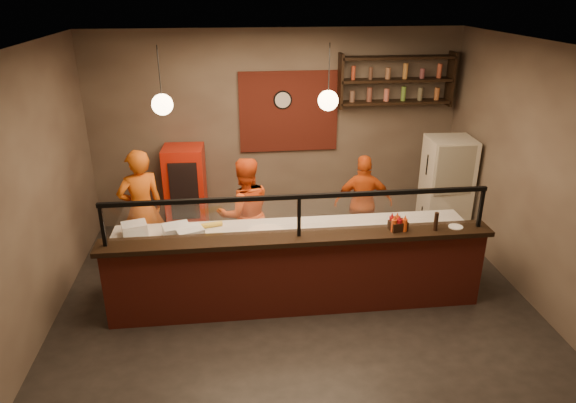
{
  "coord_description": "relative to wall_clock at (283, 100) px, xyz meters",
  "views": [
    {
      "loc": [
        -0.74,
        -5.67,
        3.8
      ],
      "look_at": [
        -0.06,
        0.3,
        1.25
      ],
      "focal_mm": 32.0,
      "sensor_mm": 36.0,
      "label": 1
    }
  ],
  "objects": [
    {
      "name": "floor",
      "position": [
        -0.1,
        -2.46,
        -2.1
      ],
      "size": [
        6.0,
        6.0,
        0.0
      ],
      "primitive_type": "plane",
      "color": "black",
      "rests_on": "ground"
    },
    {
      "name": "ceiling",
      "position": [
        -0.1,
        -2.46,
        1.1
      ],
      "size": [
        6.0,
        6.0,
        0.0
      ],
      "primitive_type": "plane",
      "rotation": [
        3.14,
        0.0,
        0.0
      ],
      "color": "#3B342E",
      "rests_on": "wall_back"
    },
    {
      "name": "wall_back",
      "position": [
        -0.1,
        0.04,
        -0.5
      ],
      "size": [
        6.0,
        0.0,
        6.0
      ],
      "primitive_type": "plane",
      "rotation": [
        1.57,
        0.0,
        0.0
      ],
      "color": "#726353",
      "rests_on": "floor"
    },
    {
      "name": "wall_left",
      "position": [
        -3.1,
        -2.46,
        -0.5
      ],
      "size": [
        0.0,
        5.0,
        5.0
      ],
      "primitive_type": "plane",
      "rotation": [
        1.57,
        0.0,
        1.57
      ],
      "color": "#726353",
      "rests_on": "floor"
    },
    {
      "name": "wall_right",
      "position": [
        2.9,
        -2.46,
        -0.5
      ],
      "size": [
        0.0,
        5.0,
        5.0
      ],
      "primitive_type": "plane",
      "rotation": [
        1.57,
        0.0,
        -1.57
      ],
      "color": "#726353",
      "rests_on": "floor"
    },
    {
      "name": "wall_front",
      "position": [
        -0.1,
        -4.96,
        -0.5
      ],
      "size": [
        6.0,
        0.0,
        6.0
      ],
      "primitive_type": "plane",
      "rotation": [
        -1.57,
        0.0,
        0.0
      ],
      "color": "#726353",
      "rests_on": "floor"
    },
    {
      "name": "brick_patch",
      "position": [
        0.1,
        0.01,
        -0.2
      ],
      "size": [
        1.6,
        0.04,
        1.3
      ],
      "primitive_type": "cube",
      "color": "maroon",
      "rests_on": "wall_back"
    },
    {
      "name": "service_counter",
      "position": [
        -0.1,
        -2.76,
        -1.6
      ],
      "size": [
        4.6,
        0.25,
        1.0
      ],
      "primitive_type": "cube",
      "color": "maroon",
      "rests_on": "floor"
    },
    {
      "name": "counter_ledge",
      "position": [
        -0.1,
        -2.76,
        -1.07
      ],
      "size": [
        4.7,
        0.37,
        0.06
      ],
      "primitive_type": "cube",
      "color": "black",
      "rests_on": "service_counter"
    },
    {
      "name": "worktop_cabinet",
      "position": [
        -0.1,
        -2.26,
        -1.68
      ],
      "size": [
        4.6,
        0.75,
        0.85
      ],
      "primitive_type": "cube",
      "color": "gray",
      "rests_on": "floor"
    },
    {
      "name": "worktop",
      "position": [
        -0.1,
        -2.26,
        -1.23
      ],
      "size": [
        4.6,
        0.75,
        0.05
      ],
      "primitive_type": "cube",
      "color": "silver",
      "rests_on": "worktop_cabinet"
    },
    {
      "name": "sneeze_guard",
      "position": [
        -0.1,
        -2.76,
        -0.73
      ],
      "size": [
        4.5,
        0.05,
        0.52
      ],
      "color": "white",
      "rests_on": "counter_ledge"
    },
    {
      "name": "wall_shelving",
      "position": [
        1.8,
        -0.14,
        0.3
      ],
      "size": [
        1.84,
        0.28,
        0.85
      ],
      "color": "black",
      "rests_on": "wall_back"
    },
    {
      "name": "wall_clock",
      "position": [
        0.0,
        0.0,
        0.0
      ],
      "size": [
        0.3,
        0.04,
        0.3
      ],
      "primitive_type": "cylinder",
      "rotation": [
        1.57,
        0.0,
        0.0
      ],
      "color": "black",
      "rests_on": "wall_back"
    },
    {
      "name": "pendant_left",
      "position": [
        -1.6,
        -2.26,
        0.45
      ],
      "size": [
        0.24,
        0.24,
        0.77
      ],
      "color": "black",
      "rests_on": "ceiling"
    },
    {
      "name": "pendant_right",
      "position": [
        0.3,
        -2.26,
        0.45
      ],
      "size": [
        0.24,
        0.24,
        0.77
      ],
      "color": "black",
      "rests_on": "ceiling"
    },
    {
      "name": "cook_left",
      "position": [
        -2.15,
        -1.31,
        -1.23
      ],
      "size": [
        0.75,
        0.65,
        1.75
      ],
      "primitive_type": "imported",
      "rotation": [
        0.0,
        0.0,
        3.57
      ],
      "color": "#D65D14",
      "rests_on": "floor"
    },
    {
      "name": "cook_mid",
      "position": [
        -0.7,
        -1.51,
        -1.28
      ],
      "size": [
        0.91,
        0.77,
        1.64
      ],
      "primitive_type": "imported",
      "rotation": [
        0.0,
        0.0,
        3.35
      ],
      "color": "#D04413",
      "rests_on": "floor"
    },
    {
      "name": "cook_right",
      "position": [
        1.1,
        -1.18,
        -1.35
      ],
      "size": [
        0.92,
        0.47,
        1.5
      ],
      "primitive_type": "imported",
      "rotation": [
        0.0,
        0.0,
        3.01
      ],
      "color": "#D34E13",
      "rests_on": "floor"
    },
    {
      "name": "fridge",
      "position": [
        2.5,
        -0.91,
        -1.28
      ],
      "size": [
        0.72,
        0.67,
        1.64
      ],
      "primitive_type": "cube",
      "rotation": [
        0.0,
        0.0,
        -0.05
      ],
      "color": "beige",
      "rests_on": "floor"
    },
    {
      "name": "red_cooler",
      "position": [
        -1.61,
        -0.31,
        -1.37
      ],
      "size": [
        0.65,
        0.6,
        1.46
      ],
      "primitive_type": "cube",
      "rotation": [
        0.0,
        0.0,
        -0.04
      ],
      "color": "red",
      "rests_on": "floor"
    },
    {
      "name": "pizza_dough",
      "position": [
        -0.46,
        -2.32,
        -1.19
      ],
      "size": [
        0.62,
        0.62,
        0.01
      ],
      "primitive_type": "cylinder",
      "rotation": [
        0.0,
        0.0,
        -0.33
      ],
      "color": "white",
      "rests_on": "worktop"
    },
    {
      "name": "prep_tub_a",
      "position": [
        -1.57,
        -2.31,
        -1.12
      ],
      "size": [
        0.38,
        0.34,
        0.16
      ],
      "primitive_type": "cube",
      "rotation": [
        0.0,
        0.0,
        0.28
      ],
      "color": "white",
      "rests_on": "worktop"
    },
    {
      "name": "prep_tub_b",
      "position": [
        -2.1,
        -2.17,
        -1.13
      ],
      "size": [
        0.35,
        0.31,
        0.15
      ],
      "primitive_type": "cube",
      "rotation": [
        0.0,
        0.0,
        0.29
      ],
      "color": "silver",
      "rests_on": "worktop"
    },
    {
      "name": "prep_tub_c",
      "position": [
        -1.4,
        -2.41,
        -1.12
      ],
      "size": [
        0.39,
        0.36,
        0.16
      ],
      "primitive_type": "cube",
      "rotation": [
        0.0,
        0.0,
        0.38
      ],
      "color": "white",
      "rests_on": "worktop"
    },
    {
      "name": "rolling_pin",
      "position": [
        -1.2,
        -2.08,
        -1.17
      ],
      "size": [
        0.39,
        0.15,
        0.07
      ],
      "primitive_type": "cylinder",
      "rotation": [
        0.0,
        1.57,
        0.23
      ],
      "color": "gold",
      "rests_on": "worktop"
    },
    {
      "name": "condiment_caddy",
      "position": [
        1.11,
        -2.73,
        -0.98
      ],
      "size": [
        0.23,
        0.19,
        0.11
      ],
      "primitive_type": "cube",
      "rotation": [
        0.0,
        0.0,
        0.21
      ],
      "color": "black",
      "rests_on": "counter_ledge"
    },
    {
      "name": "pepper_mill",
      "position": [
        1.56,
        -2.8,
        -0.93
      ],
      "size": [
        0.06,
        0.06,
        0.23
      ],
      "primitive_type": "cylinder",
      "rotation": [
        0.0,
        0.0,
        0.19
      ],
      "color": "black",
      "rests_on": "counter_ledge"
    },
    {
      "name": "small_plate",
      "position": [
        1.84,
        -2.75,
        -1.03
      ],
      "size": [
        0.2,
        0.2,
        0.01
      ],
      "primitive_type": "cylinder",
      "rotation": [
        0.0,
        0.0,
        0.15
      ],
      "color": "silver",
      "rests_on": "counter_ledge"
    }
  ]
}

